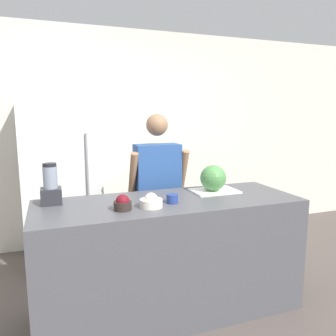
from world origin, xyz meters
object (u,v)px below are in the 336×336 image
(refrigerator, at_px, (62,178))
(bowl_small_blue, at_px, (172,199))
(bowl_cream, at_px, (151,202))
(bowl_cherries, at_px, (123,204))
(person, at_px, (157,195))
(blender, at_px, (51,187))
(watermelon, at_px, (213,178))

(refrigerator, xyz_separation_m, bowl_small_blue, (0.75, -1.37, 0.05))
(bowl_cream, bearing_deg, bowl_cherries, 179.83)
(bowl_small_blue, bearing_deg, person, 81.09)
(bowl_cherries, distance_m, bowl_small_blue, 0.40)
(refrigerator, bearing_deg, blender, -95.87)
(refrigerator, bearing_deg, bowl_cherries, -75.90)
(refrigerator, distance_m, bowl_cream, 1.54)
(bowl_cherries, height_order, bowl_cream, bowl_cherries)
(refrigerator, height_order, watermelon, refrigerator)
(watermelon, bearing_deg, bowl_cherries, -163.17)
(blender, bearing_deg, person, 23.82)
(bowl_cherries, height_order, bowl_small_blue, bowl_cherries)
(refrigerator, height_order, person, refrigerator)
(refrigerator, relative_size, bowl_small_blue, 20.42)
(refrigerator, relative_size, bowl_cherries, 14.38)
(bowl_small_blue, bearing_deg, blender, 161.65)
(watermelon, distance_m, bowl_small_blue, 0.50)
(refrigerator, height_order, blender, refrigerator)
(bowl_small_blue, relative_size, blender, 0.29)
(refrigerator, distance_m, watermelon, 1.68)
(bowl_cream, relative_size, blender, 0.54)
(bowl_cherries, bearing_deg, refrigerator, 104.10)
(person, height_order, bowl_small_blue, person)
(person, xyz_separation_m, blender, (-0.98, -0.43, 0.24))
(bowl_cream, bearing_deg, watermelon, 21.97)
(person, height_order, bowl_cherries, person)
(bowl_cream, height_order, bowl_small_blue, bowl_cream)
(bowl_cream, distance_m, bowl_small_blue, 0.19)
(person, relative_size, bowl_cream, 9.62)
(watermelon, xyz_separation_m, bowl_cream, (-0.63, -0.26, -0.09))
(blender, bearing_deg, bowl_small_blue, -18.35)
(refrigerator, bearing_deg, watermelon, -44.30)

